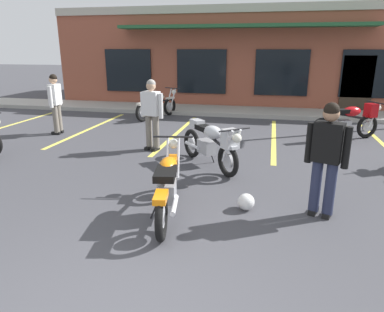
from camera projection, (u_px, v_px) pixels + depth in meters
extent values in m
plane|color=#3D3D42|center=(195.00, 186.00, 6.30)|extent=(80.00, 80.00, 0.00)
cube|color=#A8A59E|center=(237.00, 111.00, 13.25)|extent=(22.00, 1.80, 0.14)
cube|color=brown|center=(247.00, 57.00, 16.48)|extent=(15.46, 6.28, 3.92)
cube|color=#B2AD9E|center=(243.00, 8.00, 12.99)|extent=(15.46, 0.06, 0.30)
cube|color=black|center=(128.00, 71.00, 14.63)|extent=(1.98, 0.06, 1.70)
cube|color=black|center=(201.00, 72.00, 13.99)|extent=(1.98, 0.06, 1.70)
cube|color=black|center=(281.00, 73.00, 13.34)|extent=(1.98, 0.06, 1.70)
cube|color=black|center=(370.00, 74.00, 12.69)|extent=(1.98, 0.06, 1.70)
cube|color=#33281E|center=(357.00, 85.00, 12.89)|extent=(1.10, 0.06, 2.10)
cube|color=#235933|center=(241.00, 26.00, 12.79)|extent=(9.28, 0.90, 0.12)
cube|color=#DBCC4C|center=(13.00, 124.00, 11.35)|extent=(0.12, 4.80, 0.01)
cube|color=#DBCC4C|center=(91.00, 128.00, 10.77)|extent=(0.12, 4.80, 0.01)
cube|color=#DBCC4C|center=(177.00, 133.00, 10.20)|extent=(0.12, 4.80, 0.01)
cube|color=#DBCC4C|center=(274.00, 138.00, 9.63)|extent=(0.12, 4.80, 0.01)
cube|color=#DBCC4C|center=(383.00, 144.00, 9.06)|extent=(0.12, 4.80, 0.01)
torus|color=black|center=(161.00, 217.00, 4.47)|extent=(0.21, 0.65, 0.64)
cylinder|color=#B7B7BC|center=(161.00, 217.00, 4.47)|extent=(0.11, 0.29, 0.29)
torus|color=black|center=(173.00, 177.00, 5.84)|extent=(0.21, 0.65, 0.64)
cylinder|color=#B7B7BC|center=(173.00, 177.00, 5.84)|extent=(0.11, 0.29, 0.29)
cylinder|color=silver|center=(167.00, 157.00, 5.85)|extent=(0.10, 0.33, 0.66)
cylinder|color=silver|center=(178.00, 157.00, 5.84)|extent=(0.10, 0.33, 0.66)
cylinder|color=black|center=(173.00, 137.00, 5.83)|extent=(0.66, 0.15, 0.03)
sphere|color=silver|center=(174.00, 144.00, 5.94)|extent=(0.20, 0.20, 0.17)
cube|color=orange|center=(173.00, 159.00, 5.79)|extent=(0.20, 0.38, 0.06)
cube|color=#9E9EA3|center=(167.00, 191.00, 5.06)|extent=(0.31, 0.44, 0.28)
cylinder|color=silver|center=(174.00, 205.00, 4.71)|extent=(0.16, 0.55, 0.07)
cylinder|color=black|center=(168.00, 171.00, 5.18)|extent=(0.22, 0.94, 0.26)
ellipsoid|color=orange|center=(168.00, 165.00, 5.17)|extent=(0.34, 0.52, 0.22)
cube|color=black|center=(165.00, 174.00, 4.83)|extent=(0.37, 0.56, 0.10)
cube|color=orange|center=(161.00, 197.00, 4.37)|extent=(0.22, 0.38, 0.08)
cylinder|color=black|center=(154.00, 210.00, 5.07)|extent=(0.14, 0.05, 0.29)
torus|color=black|center=(143.00, 112.00, 11.67)|extent=(0.34, 0.63, 0.64)
cylinder|color=#B7B7BC|center=(143.00, 112.00, 11.67)|extent=(0.17, 0.29, 0.29)
torus|color=black|center=(170.00, 106.00, 12.79)|extent=(0.34, 0.63, 0.64)
cylinder|color=#B7B7BC|center=(170.00, 106.00, 12.79)|extent=(0.17, 0.29, 0.29)
cylinder|color=silver|center=(169.00, 97.00, 12.83)|extent=(0.16, 0.32, 0.66)
cylinder|color=silver|center=(173.00, 97.00, 12.73)|extent=(0.16, 0.32, 0.66)
cylinder|color=black|center=(172.00, 88.00, 12.75)|extent=(0.62, 0.28, 0.03)
sphere|color=silver|center=(174.00, 92.00, 12.85)|extent=(0.22, 0.22, 0.17)
cube|color=beige|center=(170.00, 98.00, 12.74)|extent=(0.27, 0.39, 0.06)
cube|color=#9E9EA3|center=(155.00, 107.00, 12.14)|extent=(0.37, 0.46, 0.28)
cylinder|color=silver|center=(151.00, 110.00, 11.79)|extent=(0.27, 0.54, 0.07)
cylinder|color=black|center=(159.00, 100.00, 12.23)|extent=(0.41, 0.89, 0.26)
ellipsoid|color=beige|center=(159.00, 97.00, 12.22)|extent=(0.42, 0.54, 0.22)
cube|color=black|center=(152.00, 98.00, 11.94)|extent=(0.46, 0.59, 0.10)
cube|color=beige|center=(142.00, 104.00, 11.57)|extent=(0.29, 0.39, 0.08)
cylinder|color=black|center=(150.00, 114.00, 12.27)|extent=(0.13, 0.07, 0.29)
torus|color=black|center=(192.00, 143.00, 7.88)|extent=(0.50, 0.55, 0.64)
cylinder|color=#B7B7BC|center=(192.00, 143.00, 7.88)|extent=(0.23, 0.26, 0.29)
torus|color=black|center=(228.00, 161.00, 6.67)|extent=(0.50, 0.55, 0.64)
cylinder|color=#B7B7BC|center=(228.00, 161.00, 6.67)|extent=(0.23, 0.26, 0.29)
cylinder|color=silver|center=(236.00, 145.00, 6.53)|extent=(0.25, 0.27, 0.66)
cylinder|color=silver|center=(227.00, 146.00, 6.45)|extent=(0.25, 0.27, 0.66)
cylinder|color=black|center=(235.00, 130.00, 6.33)|extent=(0.52, 0.46, 0.03)
sphere|color=silver|center=(237.00, 138.00, 6.30)|extent=(0.24, 0.24, 0.17)
cube|color=silver|center=(230.00, 146.00, 6.55)|extent=(0.34, 0.36, 0.06)
cube|color=#9E9EA3|center=(206.00, 147.00, 7.32)|extent=(0.44, 0.46, 0.28)
cylinder|color=silver|center=(192.00, 145.00, 7.58)|extent=(0.41, 0.46, 0.07)
cylinder|color=black|center=(212.00, 138.00, 7.08)|extent=(0.66, 0.75, 0.26)
ellipsoid|color=silver|center=(213.00, 132.00, 7.01)|extent=(0.57, 0.59, 0.26)
cube|color=silver|center=(230.00, 139.00, 6.50)|extent=(0.37, 0.36, 0.36)
cube|color=black|center=(204.00, 128.00, 7.29)|extent=(0.44, 0.46, 0.10)
cube|color=silver|center=(197.00, 123.00, 7.53)|extent=(0.36, 0.37, 0.16)
cylinder|color=black|center=(212.00, 157.00, 7.54)|extent=(0.12, 0.11, 0.29)
torus|color=black|center=(321.00, 130.00, 9.18)|extent=(0.61, 0.39, 0.64)
cylinder|color=#B7B7BC|center=(321.00, 130.00, 9.18)|extent=(0.28, 0.19, 0.29)
torus|color=black|center=(367.00, 126.00, 9.56)|extent=(0.61, 0.39, 0.64)
cylinder|color=#B7B7BC|center=(367.00, 126.00, 9.56)|extent=(0.28, 0.19, 0.29)
cylinder|color=silver|center=(369.00, 114.00, 9.57)|extent=(0.31, 0.19, 0.66)
cylinder|color=silver|center=(374.00, 115.00, 9.41)|extent=(0.31, 0.19, 0.66)
cylinder|color=black|center=(376.00, 103.00, 9.42)|extent=(0.34, 0.59, 0.03)
sphere|color=silver|center=(378.00, 108.00, 9.48)|extent=(0.23, 0.23, 0.17)
cube|color=#B70F14|center=(370.00, 115.00, 9.48)|extent=(0.38, 0.30, 0.06)
cube|color=#9E9EA3|center=(342.00, 125.00, 9.33)|extent=(0.47, 0.40, 0.28)
cylinder|color=silver|center=(334.00, 129.00, 9.11)|extent=(0.52, 0.32, 0.07)
cylinder|color=black|center=(350.00, 116.00, 9.31)|extent=(0.86, 0.50, 0.26)
ellipsoid|color=#B70F14|center=(352.00, 111.00, 9.28)|extent=(0.60, 0.51, 0.26)
cube|color=#B70F14|center=(371.00, 110.00, 9.44)|extent=(0.34, 0.36, 0.36)
cube|color=black|center=(341.00, 111.00, 9.19)|extent=(0.47, 0.40, 0.10)
cube|color=#B70F14|center=(331.00, 110.00, 9.10)|extent=(0.38, 0.33, 0.16)
cylinder|color=black|center=(335.00, 134.00, 9.55)|extent=(0.09, 0.13, 0.29)
cube|color=black|center=(56.00, 133.00, 10.03)|extent=(0.25, 0.13, 0.08)
cube|color=black|center=(59.00, 131.00, 10.22)|extent=(0.25, 0.13, 0.08)
cylinder|color=slate|center=(56.00, 119.00, 9.90)|extent=(0.17, 0.17, 0.80)
cylinder|color=slate|center=(59.00, 117.00, 10.09)|extent=(0.17, 0.17, 0.80)
cube|color=silver|center=(55.00, 94.00, 9.80)|extent=(0.26, 0.40, 0.56)
cylinder|color=silver|center=(50.00, 97.00, 9.57)|extent=(0.11, 0.11, 0.58)
cylinder|color=silver|center=(59.00, 95.00, 10.05)|extent=(0.11, 0.11, 0.58)
sphere|color=tan|center=(53.00, 80.00, 9.68)|extent=(0.24, 0.24, 0.22)
sphere|color=black|center=(53.00, 78.00, 9.67)|extent=(0.23, 0.23, 0.21)
cube|color=black|center=(156.00, 149.00, 8.47)|extent=(0.16, 0.26, 0.08)
cube|color=black|center=(149.00, 148.00, 8.55)|extent=(0.16, 0.26, 0.08)
cylinder|color=slate|center=(156.00, 132.00, 8.38)|extent=(0.18, 0.18, 0.80)
cylinder|color=slate|center=(149.00, 131.00, 8.46)|extent=(0.18, 0.18, 0.80)
cube|color=silver|center=(151.00, 104.00, 8.22)|extent=(0.42, 0.31, 0.56)
cylinder|color=silver|center=(161.00, 106.00, 8.13)|extent=(0.12, 0.12, 0.58)
cylinder|color=silver|center=(143.00, 104.00, 8.34)|extent=(0.12, 0.12, 0.58)
sphere|color=tan|center=(151.00, 86.00, 8.11)|extent=(0.27, 0.27, 0.22)
sphere|color=gray|center=(151.00, 84.00, 8.10)|extent=(0.25, 0.25, 0.21)
cube|color=black|center=(313.00, 211.00, 5.27)|extent=(0.18, 0.26, 0.08)
cube|color=black|center=(327.00, 214.00, 5.16)|extent=(0.18, 0.26, 0.08)
cylinder|color=#232842|center=(316.00, 185.00, 5.11)|extent=(0.19, 0.19, 0.80)
cylinder|color=#232842|center=(330.00, 188.00, 5.01)|extent=(0.19, 0.19, 0.80)
cube|color=black|center=(328.00, 142.00, 4.86)|extent=(0.43, 0.34, 0.56)
cylinder|color=black|center=(309.00, 143.00, 5.01)|extent=(0.13, 0.13, 0.58)
cylinder|color=black|center=(347.00, 148.00, 4.74)|extent=(0.13, 0.13, 0.58)
sphere|color=#A07556|center=(331.00, 114.00, 4.75)|extent=(0.28, 0.28, 0.22)
sphere|color=black|center=(332.00, 110.00, 4.72)|extent=(0.27, 0.27, 0.21)
sphere|color=silver|center=(246.00, 202.00, 5.35)|extent=(0.26, 0.26, 0.26)
cube|color=black|center=(247.00, 200.00, 5.45)|extent=(0.18, 0.03, 0.09)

